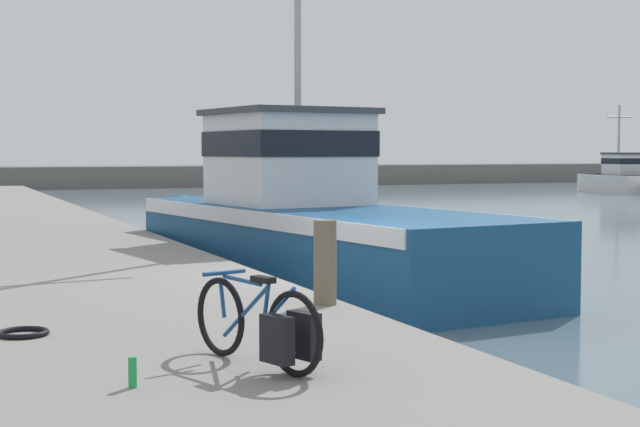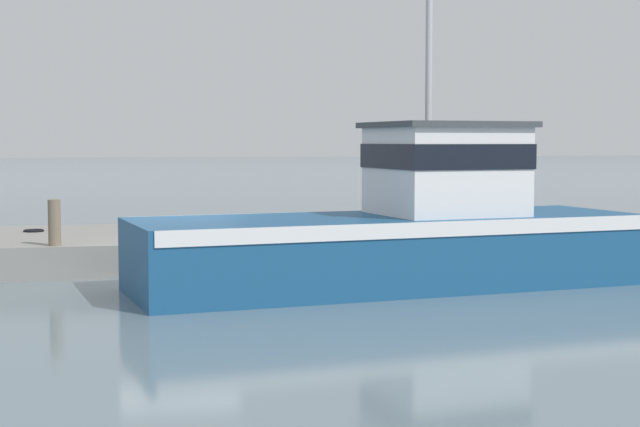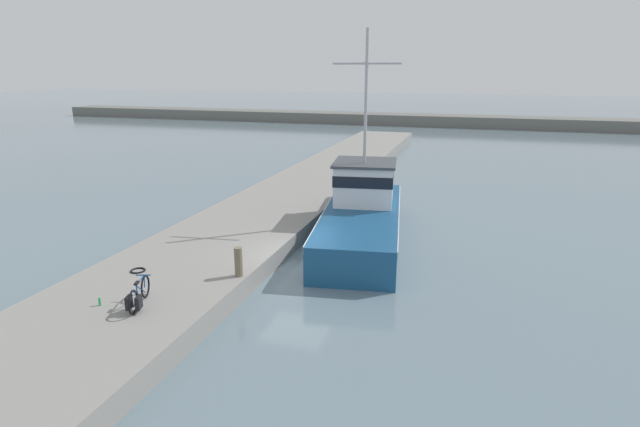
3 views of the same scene
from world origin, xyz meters
name	(u,v)px [view 2 (image 2 of 3)]	position (x,y,z in m)	size (l,w,h in m)	color
ground_plane	(178,283)	(0.00, 0.00, 0.00)	(320.00, 320.00, 0.00)	slate
dock_pier	(167,247)	(-3.68, 0.00, 0.37)	(5.71, 80.00, 0.73)	gray
fishing_boat_main	(412,229)	(1.48, 4.76, 1.20)	(4.76, 12.63, 9.15)	navy
mooring_post	(54,223)	(-1.12, -2.58, 1.24)	(0.27, 0.27, 1.01)	#756651
hose_coil	(34,231)	(-4.65, -3.27, 0.76)	(0.51, 0.51, 0.05)	black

